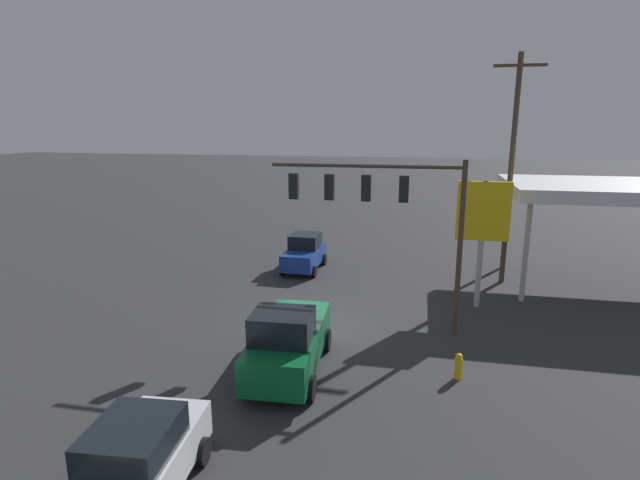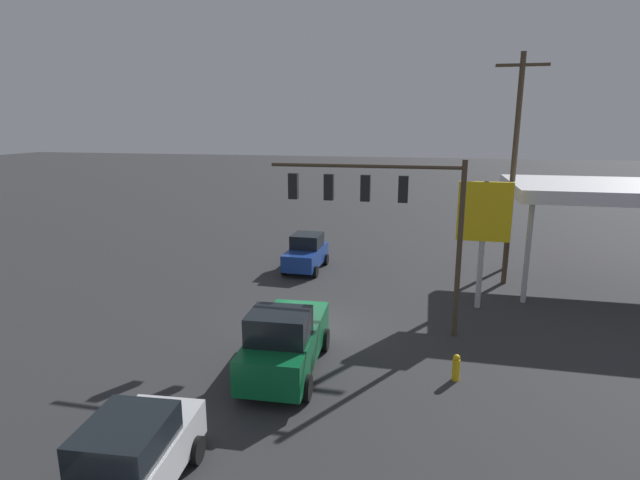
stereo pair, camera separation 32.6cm
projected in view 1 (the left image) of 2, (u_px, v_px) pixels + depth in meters
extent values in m
plane|color=#2D2D30|center=(310.00, 328.00, 19.94)|extent=(200.00, 200.00, 0.00)
cylinder|color=#473828|center=(460.00, 250.00, 18.62)|extent=(0.20, 0.20, 6.74)
cylinder|color=#473828|center=(365.00, 166.00, 18.61)|extent=(7.22, 0.14, 0.14)
cube|color=black|center=(404.00, 189.00, 18.52)|extent=(0.36, 0.28, 1.00)
sphere|color=#FF4141|center=(404.00, 180.00, 18.62)|extent=(0.22, 0.22, 0.22)
sphere|color=#392305|center=(404.00, 188.00, 18.69)|extent=(0.22, 0.22, 0.22)
sphere|color=black|center=(404.00, 196.00, 18.76)|extent=(0.22, 0.22, 0.22)
cube|color=black|center=(366.00, 188.00, 18.79)|extent=(0.36, 0.28, 1.00)
sphere|color=#FF4141|center=(367.00, 179.00, 18.90)|extent=(0.22, 0.22, 0.22)
sphere|color=#392305|center=(367.00, 187.00, 18.97)|extent=(0.22, 0.22, 0.22)
sphere|color=black|center=(367.00, 195.00, 19.04)|extent=(0.22, 0.22, 0.22)
cube|color=black|center=(330.00, 187.00, 19.06)|extent=(0.36, 0.28, 1.00)
sphere|color=#FF4141|center=(330.00, 179.00, 19.17)|extent=(0.22, 0.22, 0.22)
sphere|color=#392305|center=(330.00, 186.00, 19.24)|extent=(0.22, 0.22, 0.22)
sphere|color=black|center=(330.00, 194.00, 19.31)|extent=(0.22, 0.22, 0.22)
cube|color=black|center=(294.00, 186.00, 19.34)|extent=(0.36, 0.28, 1.00)
sphere|color=#FF4141|center=(295.00, 178.00, 19.44)|extent=(0.22, 0.22, 0.22)
sphere|color=#392305|center=(295.00, 185.00, 19.51)|extent=(0.22, 0.22, 0.22)
sphere|color=black|center=(295.00, 193.00, 19.58)|extent=(0.22, 0.22, 0.22)
cylinder|color=#473828|center=(511.00, 173.00, 24.41)|extent=(0.26, 0.26, 11.22)
cube|color=#473828|center=(520.00, 65.00, 23.25)|extent=(2.40, 0.14, 0.14)
cube|color=silver|center=(624.00, 190.00, 23.63)|extent=(10.51, 6.79, 0.60)
cube|color=red|center=(599.00, 182.00, 26.88)|extent=(10.51, 0.06, 0.36)
cylinder|color=#B7B7BC|center=(506.00, 227.00, 27.79)|extent=(0.24, 0.24, 4.61)
cylinder|color=#B7B7BC|center=(526.00, 253.00, 22.47)|extent=(0.24, 0.24, 4.61)
cylinder|color=#B7B7BC|center=(481.00, 246.00, 21.68)|extent=(0.24, 0.24, 5.59)
cube|color=yellow|center=(483.00, 211.00, 21.33)|extent=(2.23, 0.24, 2.55)
cube|color=black|center=(483.00, 211.00, 21.46)|extent=(1.56, 0.04, 0.89)
cube|color=navy|center=(304.00, 256.00, 27.68)|extent=(1.81, 3.85, 0.90)
cube|color=black|center=(305.00, 241.00, 27.77)|extent=(1.61, 1.74, 0.76)
cylinder|color=black|center=(314.00, 272.00, 26.42)|extent=(0.24, 0.63, 0.62)
cylinder|color=black|center=(282.00, 269.00, 26.81)|extent=(0.24, 0.63, 0.62)
cylinder|color=black|center=(324.00, 259.00, 28.76)|extent=(0.24, 0.63, 0.62)
cylinder|color=black|center=(295.00, 258.00, 29.15)|extent=(0.24, 0.63, 0.62)
cube|color=#0C592D|center=(289.00, 344.00, 16.36)|extent=(2.24, 5.29, 1.10)
cube|color=black|center=(282.00, 326.00, 15.26)|extent=(1.91, 1.68, 0.90)
cylinder|color=black|center=(311.00, 388.00, 14.71)|extent=(0.26, 0.81, 0.80)
cylinder|color=black|center=(244.00, 382.00, 15.02)|extent=(0.26, 0.81, 0.80)
cylinder|color=black|center=(327.00, 340.00, 17.96)|extent=(0.26, 0.81, 0.80)
cylinder|color=black|center=(272.00, 336.00, 18.26)|extent=(0.26, 0.81, 0.80)
cube|color=silver|center=(136.00, 472.00, 10.62)|extent=(2.12, 4.52, 0.90)
cube|color=black|center=(133.00, 439.00, 10.43)|extent=(1.80, 2.12, 0.70)
cylinder|color=black|center=(203.00, 451.00, 11.99)|extent=(0.27, 0.67, 0.66)
cylinder|color=black|center=(130.00, 445.00, 12.22)|extent=(0.27, 0.67, 0.66)
cylinder|color=gold|center=(458.00, 369.00, 15.95)|extent=(0.24, 0.24, 0.70)
sphere|color=gold|center=(459.00, 357.00, 15.85)|extent=(0.22, 0.22, 0.22)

